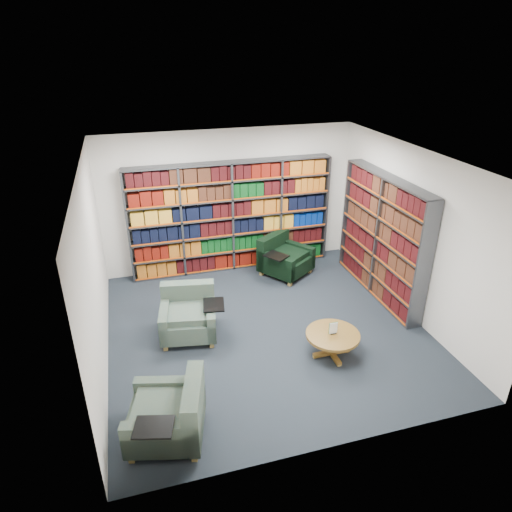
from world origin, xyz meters
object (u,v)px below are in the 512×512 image
object	(u,v)px
chair_green_right	(283,259)
chair_teal_front	(173,416)
coffee_table	(333,338)
chair_teal_left	(189,315)

from	to	relation	value
chair_green_right	chair_teal_front	xyz separation A→B (m)	(-2.63, -3.62, 0.00)
coffee_table	chair_green_right	bearing A→B (deg)	86.59
chair_green_right	coffee_table	distance (m)	2.72
chair_teal_front	coffee_table	xyz separation A→B (m)	(2.46, 0.91, -0.01)
chair_teal_front	coffee_table	world-z (taller)	chair_teal_front
chair_teal_front	chair_green_right	bearing A→B (deg)	54.08
chair_teal_left	chair_teal_front	xyz separation A→B (m)	(-0.50, -2.09, 0.00)
chair_teal_left	coffee_table	bearing A→B (deg)	-31.00
chair_teal_left	chair_teal_front	distance (m)	2.15
coffee_table	chair_teal_left	bearing A→B (deg)	149.00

